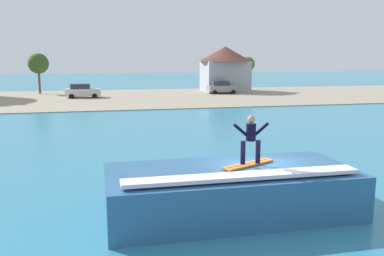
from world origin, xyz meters
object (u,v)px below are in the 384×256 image
Objects in this scene: surfer at (251,137)px; tree_tall_bare at (38,64)px; car_far_shore at (222,87)px; wave_crest at (231,190)px; surfboard at (248,164)px; house_gabled_white at (225,66)px; tree_short_bushy at (248,65)px; car_near_shore at (82,91)px.

tree_tall_bare reaches higher than surfer.
surfer is 46.54m from car_far_shore.
wave_crest is 1.07m from surfboard.
tree_tall_bare is at bearing 104.23° from surfer.
car_far_shore is 0.52× the size of house_gabled_white.
tree_tall_bare is (-27.05, 1.76, 0.42)m from house_gabled_white.
tree_short_bushy is at bearing -3.22° from tree_tall_bare.
tree_short_bushy reaches higher than surfer.
surfer is at bearing -110.18° from tree_short_bushy.
car_near_shore is (-6.09, 42.62, 0.15)m from wave_crest.
surfboard is 1.27× the size of surfer.
house_gabled_white is at bearing 66.91° from car_far_shore.
house_gabled_white is (20.91, 5.79, 2.93)m from car_near_shore.
house_gabled_white reaches higher than surfboard.
car_far_shore is 7.25m from tree_short_bushy.
car_near_shore is at bearing 98.82° from surfer.
wave_crest is 1.93m from surfer.
house_gabled_white is (14.32, 48.63, 2.16)m from surfboard.
tree_tall_bare is 30.73m from tree_short_bushy.
house_gabled_white is 1.40× the size of tree_tall_bare.
surfboard is at bearing 164.03° from surfer.
wave_crest is 1.87× the size of car_near_shore.
surfer is 52.03m from tree_tall_bare.
car_far_shore is 0.79× the size of tree_short_bushy.
wave_crest is at bearing 157.46° from surfer.
surfer is 43.40m from car_near_shore.
house_gabled_white is (14.27, 48.65, 1.25)m from surfer.
surfer reaches higher than car_far_shore.
house_gabled_white is at bearing -3.72° from tree_tall_bare.
surfer reaches higher than surfboard.
tree_tall_bare reaches higher than wave_crest.
wave_crest is 1.01× the size of house_gabled_white.
tree_short_bushy reaches higher than surfboard.
surfboard is at bearing -105.80° from car_far_shore.
tree_tall_bare reaches higher than car_near_shore.
tree_short_bushy is (18.46, 48.45, 3.21)m from wave_crest.
wave_crest is at bearing -76.31° from tree_tall_bare.
wave_crest is at bearing -81.87° from car_near_shore.
car_near_shore and car_far_shore have the same top height.
house_gabled_white is 1.52× the size of tree_short_bushy.
wave_crest is 1.54× the size of tree_short_bushy.
house_gabled_white is 27.11m from tree_tall_bare.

